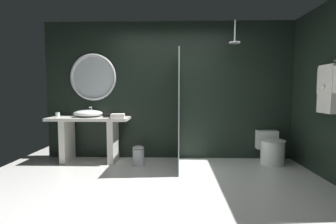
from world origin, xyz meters
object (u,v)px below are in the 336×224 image
object	(u,v)px
rain_shower_head	(235,40)
waste_bin	(138,156)
vessel_sink	(88,113)
round_wall_mirror	(93,77)
tumbler_cup	(58,115)
toilet	(271,149)
tissue_box	(107,116)
hanging_bathrobe	(329,87)
folded_hand_towel	(118,116)

from	to	relation	value
rain_shower_head	waste_bin	world-z (taller)	rain_shower_head
vessel_sink	waste_bin	bearing A→B (deg)	-16.44
round_wall_mirror	rain_shower_head	xyz separation A→B (m)	(2.58, -0.36, 0.61)
tumbler_cup	toilet	distance (m)	3.92
vessel_sink	toilet	distance (m)	3.39
tumbler_cup	tissue_box	xyz separation A→B (m)	(0.91, 0.00, -0.01)
rain_shower_head	toilet	bearing A→B (deg)	7.19
tumbler_cup	hanging_bathrobe	size ratio (longest dim) A/B	0.12
folded_hand_towel	hanging_bathrobe	bearing A→B (deg)	-14.35
tissue_box	toilet	distance (m)	3.02
tumbler_cup	waste_bin	world-z (taller)	tumbler_cup
hanging_bathrobe	waste_bin	world-z (taller)	hanging_bathrobe
vessel_sink	hanging_bathrobe	world-z (taller)	hanging_bathrobe
vessel_sink	toilet	world-z (taller)	vessel_sink
tissue_box	round_wall_mirror	world-z (taller)	round_wall_mirror
tissue_box	hanging_bathrobe	world-z (taller)	hanging_bathrobe
vessel_sink	round_wall_mirror	distance (m)	0.71
toilet	folded_hand_towel	xyz separation A→B (m)	(-2.73, -0.17, 0.60)
tissue_box	waste_bin	xyz separation A→B (m)	(0.59, -0.23, -0.68)
vessel_sink	hanging_bathrobe	distance (m)	3.88
tumbler_cup	waste_bin	xyz separation A→B (m)	(1.51, -0.23, -0.69)
round_wall_mirror	folded_hand_towel	world-z (taller)	round_wall_mirror
round_wall_mirror	waste_bin	size ratio (longest dim) A/B	2.55
tumbler_cup	round_wall_mirror	xyz separation A→B (m)	(0.58, 0.28, 0.69)
tumbler_cup	round_wall_mirror	distance (m)	0.95
round_wall_mirror	rain_shower_head	size ratio (longest dim) A/B	2.30
tissue_box	rain_shower_head	size ratio (longest dim) A/B	0.33
vessel_sink	hanging_bathrobe	size ratio (longest dim) A/B	0.72
round_wall_mirror	folded_hand_towel	distance (m)	1.00
tissue_box	tumbler_cup	bearing A→B (deg)	-179.97
tissue_box	round_wall_mirror	size ratio (longest dim) A/B	0.15
hanging_bathrobe	round_wall_mirror	bearing A→B (deg)	161.44
round_wall_mirror	hanging_bathrobe	bearing A→B (deg)	-18.56
rain_shower_head	toilet	distance (m)	2.03
rain_shower_head	toilet	xyz separation A→B (m)	(0.71, 0.09, -1.90)
rain_shower_head	toilet	size ratio (longest dim) A/B	0.62
waste_bin	hanging_bathrobe	bearing A→B (deg)	-14.81
vessel_sink	waste_bin	xyz separation A→B (m)	(0.97, -0.29, -0.71)
hanging_bathrobe	toilet	size ratio (longest dim) A/B	1.18
tissue_box	hanging_bathrobe	bearing A→B (deg)	-15.91
hanging_bathrobe	toilet	distance (m)	1.51
tissue_box	rain_shower_head	distance (m)	2.60
vessel_sink	tissue_box	size ratio (longest dim) A/B	4.12
vessel_sink	tissue_box	distance (m)	0.38
tissue_box	folded_hand_towel	distance (m)	0.28
tumbler_cup	toilet	bearing A→B (deg)	0.21
waste_bin	rain_shower_head	bearing A→B (deg)	5.19
tumbler_cup	toilet	size ratio (longest dim) A/B	0.14
round_wall_mirror	tissue_box	bearing A→B (deg)	-40.28
toilet	hanging_bathrobe	bearing A→B (deg)	-68.04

